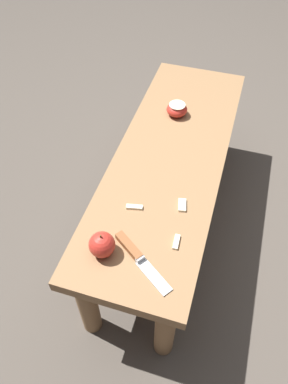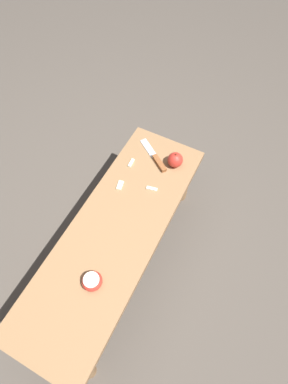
% 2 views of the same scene
% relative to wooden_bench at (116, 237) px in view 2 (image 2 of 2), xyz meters
% --- Properties ---
extents(ground_plane, '(8.00, 8.00, 0.00)m').
position_rel_wooden_bench_xyz_m(ground_plane, '(0.00, 0.00, -0.32)').
color(ground_plane, '#4C443D').
extents(wooden_bench, '(1.13, 0.37, 0.39)m').
position_rel_wooden_bench_xyz_m(wooden_bench, '(0.00, 0.00, 0.00)').
color(wooden_bench, olive).
rests_on(wooden_bench, ground_plane).
extents(knife, '(0.15, 0.20, 0.02)m').
position_rel_wooden_bench_xyz_m(knife, '(-0.42, -0.01, 0.08)').
color(knife, '#B7BABF').
rests_on(knife, wooden_bench).
extents(apple_whole, '(0.07, 0.07, 0.08)m').
position_rel_wooden_bench_xyz_m(apple_whole, '(-0.43, 0.08, 0.10)').
color(apple_whole, red).
rests_on(apple_whole, wooden_bench).
extents(apple_cut, '(0.08, 0.08, 0.05)m').
position_rel_wooden_bench_xyz_m(apple_cut, '(0.22, 0.03, 0.09)').
color(apple_cut, red).
rests_on(apple_cut, wooden_bench).
extents(apple_slice_near_knife, '(0.05, 0.03, 0.01)m').
position_rel_wooden_bench_xyz_m(apple_slice_near_knife, '(-0.21, -0.09, 0.07)').
color(apple_slice_near_knife, silver).
rests_on(apple_slice_near_knife, wooden_bench).
extents(apple_slice_center, '(0.02, 0.05, 0.01)m').
position_rel_wooden_bench_xyz_m(apple_slice_center, '(-0.26, 0.05, 0.07)').
color(apple_slice_center, silver).
rests_on(apple_slice_center, wooden_bench).
extents(apple_slice_near_bowl, '(0.05, 0.02, 0.01)m').
position_rel_wooden_bench_xyz_m(apple_slice_near_bowl, '(-0.34, -0.11, 0.07)').
color(apple_slice_near_bowl, silver).
rests_on(apple_slice_near_bowl, wooden_bench).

